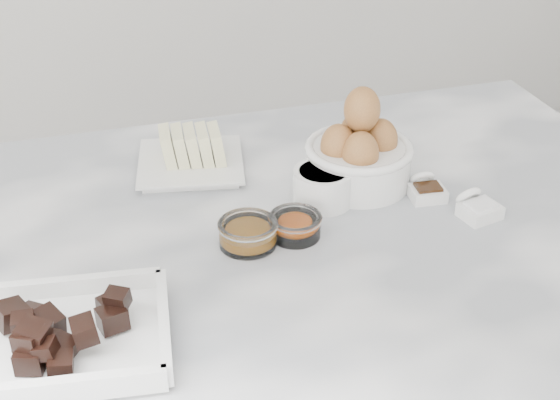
# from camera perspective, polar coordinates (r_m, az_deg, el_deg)

# --- Properties ---
(marble_slab) EXTENTS (1.20, 0.80, 0.04)m
(marble_slab) POSITION_cam_1_polar(r_m,az_deg,el_deg) (1.06, -0.58, -3.75)
(marble_slab) COLOR white
(marble_slab) RESTS_ON cabinet
(chocolate_dish) EXTENTS (0.26, 0.21, 0.06)m
(chocolate_dish) POSITION_cam_1_polar(r_m,az_deg,el_deg) (0.89, -15.83, -9.26)
(chocolate_dish) COLOR white
(chocolate_dish) RESTS_ON marble_slab
(butter_plate) EXTENTS (0.19, 0.19, 0.07)m
(butter_plate) POSITION_cam_1_polar(r_m,az_deg,el_deg) (1.21, -6.74, 3.33)
(butter_plate) COLOR white
(butter_plate) RESTS_ON marble_slab
(sugar_ramekin) EXTENTS (0.09, 0.09, 0.05)m
(sugar_ramekin) POSITION_cam_1_polar(r_m,az_deg,el_deg) (1.11, 3.16, 1.11)
(sugar_ramekin) COLOR white
(sugar_ramekin) RESTS_ON marble_slab
(egg_bowl) EXTENTS (0.16, 0.16, 0.15)m
(egg_bowl) POSITION_cam_1_polar(r_m,az_deg,el_deg) (1.16, 5.78, 3.42)
(egg_bowl) COLOR white
(egg_bowl) RESTS_ON marble_slab
(honey_bowl) EXTENTS (0.08, 0.08, 0.04)m
(honey_bowl) POSITION_cam_1_polar(r_m,az_deg,el_deg) (1.03, -2.36, -2.42)
(honey_bowl) COLOR white
(honey_bowl) RESTS_ON marble_slab
(zest_bowl) EXTENTS (0.07, 0.07, 0.03)m
(zest_bowl) POSITION_cam_1_polar(r_m,az_deg,el_deg) (1.04, 1.11, -1.82)
(zest_bowl) COLOR white
(zest_bowl) RESTS_ON marble_slab
(vanilla_spoon) EXTENTS (0.05, 0.06, 0.04)m
(vanilla_spoon) POSITION_cam_1_polar(r_m,az_deg,el_deg) (1.15, 10.64, 0.79)
(vanilla_spoon) COLOR white
(vanilla_spoon) RESTS_ON marble_slab
(salt_spoon) EXTENTS (0.06, 0.07, 0.04)m
(salt_spoon) POSITION_cam_1_polar(r_m,az_deg,el_deg) (1.12, 14.21, -0.49)
(salt_spoon) COLOR white
(salt_spoon) RESTS_ON marble_slab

